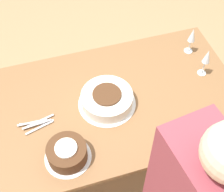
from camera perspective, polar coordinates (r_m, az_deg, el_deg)
ground_plane at (r=2.54m, az=-0.00°, el=-10.87°), size 12.00×12.00×0.00m
dining_table at (r=1.99m, az=-0.00°, el=-2.64°), size 1.62×0.95×0.74m
cake_center_white at (r=1.86m, az=-0.93°, el=-0.59°), size 0.35×0.35×0.10m
cake_front_chocolate at (r=1.68m, az=-8.20°, el=-10.28°), size 0.25×0.25×0.11m
wine_glass_near at (r=2.17m, az=14.43°, el=10.52°), size 0.06×0.06×0.20m
wine_glass_far at (r=2.04m, az=16.95°, el=6.73°), size 0.06×0.06×0.21m
fork_pile at (r=1.86m, az=-13.58°, el=-4.91°), size 0.22×0.10×0.02m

